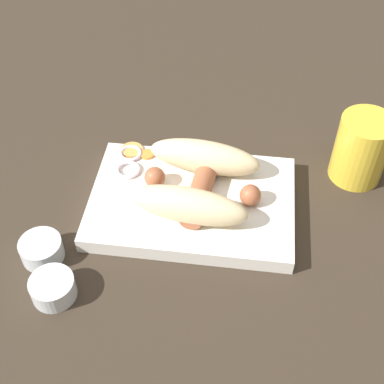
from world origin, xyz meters
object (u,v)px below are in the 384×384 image
object	(u,v)px
sausage	(202,186)
bread_roll	(197,180)
condiment_cup_near	(42,250)
drink_glass	(361,149)
condiment_cup_far	(53,289)
food_tray	(192,203)

from	to	relation	value
sausage	bread_roll	bearing A→B (deg)	-5.37
condiment_cup_near	drink_glass	bearing A→B (deg)	-153.63
condiment_cup_near	condiment_cup_far	xyz separation A→B (m)	(-0.03, 0.05, 0.00)
condiment_cup_far	drink_glass	world-z (taller)	drink_glass
drink_glass	food_tray	bearing A→B (deg)	22.94
bread_roll	condiment_cup_near	distance (m)	0.22
sausage	condiment_cup_far	xyz separation A→B (m)	(0.16, 0.17, -0.02)
food_tray	drink_glass	bearing A→B (deg)	-157.06
bread_roll	food_tray	bearing A→B (deg)	60.61
food_tray	condiment_cup_far	size ratio (longest dim) A/B	5.09
food_tray	condiment_cup_near	size ratio (longest dim) A/B	5.09
food_tray	sausage	xyz separation A→B (m)	(-0.01, -0.01, 0.03)
bread_roll	condiment_cup_far	distance (m)	0.23
food_tray	drink_glass	xyz separation A→B (m)	(-0.23, -0.10, 0.04)
sausage	drink_glass	bearing A→B (deg)	-157.93
food_tray	bread_roll	xyz separation A→B (m)	(-0.01, -0.01, 0.04)
drink_glass	condiment_cup_near	bearing A→B (deg)	26.37
food_tray	condiment_cup_near	bearing A→B (deg)	30.48
food_tray	condiment_cup_far	bearing A→B (deg)	47.09
condiment_cup_near	drink_glass	size ratio (longest dim) A/B	0.54
bread_roll	drink_glass	size ratio (longest dim) A/B	1.72
bread_roll	sausage	distance (m)	0.01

